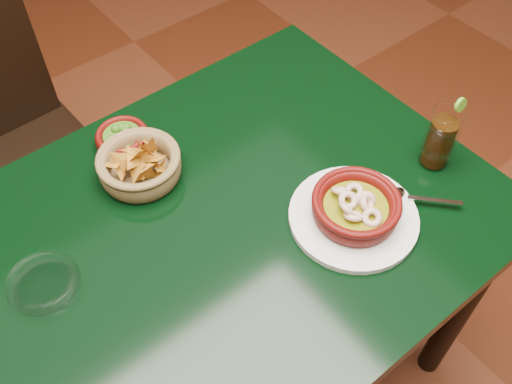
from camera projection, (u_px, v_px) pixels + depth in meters
dining_table at (195, 269)px, 1.15m from camera, size 1.20×0.80×0.75m
dining_chair at (12, 151)px, 1.56m from camera, size 0.43×0.43×0.90m
shrimp_plate at (355, 209)px, 1.08m from camera, size 0.31×0.25×0.07m
chip_basket at (140, 165)px, 1.15m from camera, size 0.20×0.20×0.12m
guacamole_ramekin at (123, 138)px, 1.21m from camera, size 0.13×0.13×0.05m
cola_drink at (441, 139)px, 1.14m from camera, size 0.14×0.14×0.16m
glass_ashtray at (44, 283)px, 1.00m from camera, size 0.13×0.13×0.03m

